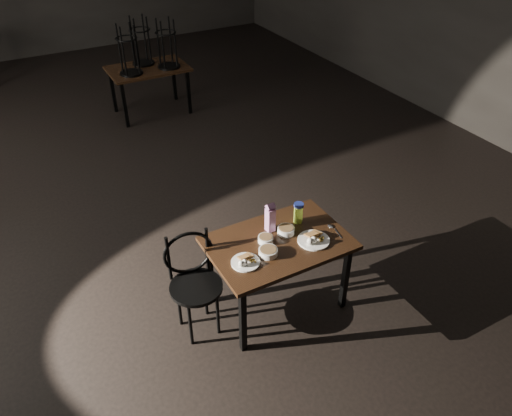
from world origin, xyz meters
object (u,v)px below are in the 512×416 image
main_table (278,248)px  bentwood_chair (193,276)px  juice_carton (270,218)px  water_bottle (298,213)px

main_table → bentwood_chair: (-0.74, 0.14, -0.11)m
main_table → juice_carton: juice_carton is taller
main_table → water_bottle: (0.30, 0.15, 0.18)m
main_table → juice_carton: 0.27m
main_table → water_bottle: 0.38m
juice_carton → bentwood_chair: bearing=-177.8°
juice_carton → water_bottle: 0.28m
main_table → water_bottle: water_bottle is taller
water_bottle → bentwood_chair: size_ratio=0.21×
main_table → bentwood_chair: bentwood_chair is taller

